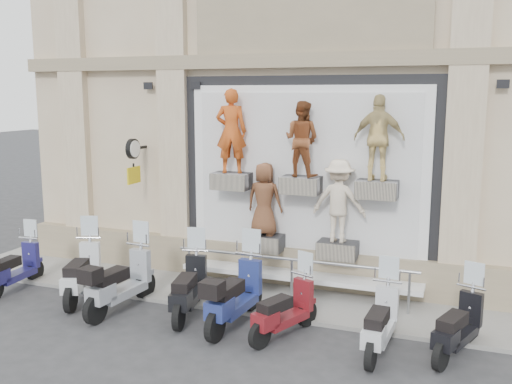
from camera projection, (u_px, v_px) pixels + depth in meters
ground at (257, 342)px, 9.71m from camera, size 90.00×90.00×0.00m
sidewalk at (293, 299)px, 11.64m from camera, size 16.00×2.20×0.08m
building at (349, 24)px, 15.14m from camera, size 14.00×8.60×12.00m
shop_vitrine at (307, 181)px, 11.81m from camera, size 5.60×0.83×4.30m
guard_rail at (292, 280)px, 11.48m from camera, size 5.06×0.10×0.93m
clock_sign_bracket at (134, 155)px, 12.86m from camera, size 0.10×0.80×1.02m
scooter_a at (14, 258)px, 12.15m from camera, size 0.63×1.80×1.44m
scooter_b at (81, 261)px, 11.61m from camera, size 1.21×2.07×1.61m
scooter_c at (121, 270)px, 10.99m from camera, size 0.79×2.08×1.65m
scooter_d at (189, 276)px, 10.76m from camera, size 0.96×2.01×1.57m
scooter_e at (235, 282)px, 10.25m from camera, size 0.77×2.10×1.67m
scooter_f at (285, 298)px, 9.80m from camera, size 1.12×1.80×1.41m
scooter_g at (381, 310)px, 9.20m from camera, size 0.62×1.83×1.47m
scooter_h at (459, 314)px, 9.08m from camera, size 1.09×1.84×1.44m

